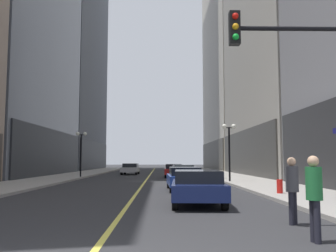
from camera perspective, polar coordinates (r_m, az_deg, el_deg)
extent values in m
plane|color=#2D2D30|center=(40.44, -2.95, -7.80)|extent=(200.00, 200.00, 0.00)
cube|color=#9E9991|center=(41.52, -14.50, -7.47)|extent=(4.50, 78.00, 0.15)
cube|color=#9E9991|center=(41.02, 8.76, -7.61)|extent=(4.50, 78.00, 0.15)
cube|color=#E5D64C|center=(40.44, -2.95, -7.80)|extent=(0.16, 70.00, 0.01)
cube|color=#212327|center=(41.61, -17.74, -4.04)|extent=(0.50, 22.80, 5.00)
cube|color=black|center=(66.45, -11.46, -4.60)|extent=(0.50, 24.70, 5.00)
cube|color=#3A3935|center=(40.97, 12.08, -4.16)|extent=(0.50, 22.80, 5.00)
cube|color=#B7AD99|center=(70.16, 12.81, 10.70)|extent=(14.70, 26.00, 41.97)
cube|color=#403C35|center=(66.05, 7.01, -4.66)|extent=(0.50, 24.70, 5.00)
cube|color=#141E4C|center=(14.39, 4.63, -9.82)|extent=(2.18, 4.81, 0.55)
cube|color=black|center=(14.13, 4.66, -7.97)|extent=(1.84, 2.73, 0.50)
cylinder|color=black|center=(16.04, 1.24, -10.36)|extent=(0.25, 0.65, 0.64)
cylinder|color=black|center=(16.12, 7.41, -10.29)|extent=(0.25, 0.65, 0.64)
cylinder|color=black|center=(12.75, 1.12, -11.65)|extent=(0.25, 0.65, 0.64)
cylinder|color=black|center=(12.85, 8.90, -11.54)|extent=(0.25, 0.65, 0.64)
cube|color=navy|center=(20.89, 2.54, -8.44)|extent=(1.93, 4.65, 0.55)
cube|color=black|center=(20.64, 2.59, -7.16)|extent=(1.67, 2.62, 0.50)
cylinder|color=black|center=(22.46, 0.14, -8.93)|extent=(0.23, 0.64, 0.64)
cylinder|color=black|center=(22.59, 4.21, -8.90)|extent=(0.23, 0.64, 0.64)
cylinder|color=black|center=(19.25, 0.58, -9.53)|extent=(0.23, 0.64, 0.64)
cylinder|color=black|center=(19.40, 5.33, -9.47)|extent=(0.23, 0.64, 0.64)
cube|color=#196038|center=(30.15, 2.25, -7.50)|extent=(1.93, 4.82, 0.55)
cube|color=black|center=(29.90, 2.30, -6.61)|extent=(1.64, 2.72, 0.50)
cylinder|color=black|center=(31.75, 0.59, -7.89)|extent=(0.25, 0.65, 0.64)
cylinder|color=black|center=(31.90, 3.31, -7.87)|extent=(0.25, 0.65, 0.64)
cylinder|color=black|center=(28.44, 1.07, -8.19)|extent=(0.25, 0.65, 0.64)
cylinder|color=black|center=(28.60, 4.10, -8.16)|extent=(0.25, 0.65, 0.64)
cube|color=#B21919|center=(36.72, 0.87, -7.12)|extent=(1.87, 4.52, 0.55)
cube|color=black|center=(36.48, 0.87, -6.39)|extent=(1.61, 2.54, 0.50)
cylinder|color=black|center=(38.29, -0.32, -7.46)|extent=(0.23, 0.64, 0.64)
cylinder|color=black|center=(38.31, 1.99, -7.46)|extent=(0.23, 0.64, 0.64)
cylinder|color=black|center=(35.16, -0.35, -7.65)|extent=(0.23, 0.64, 0.64)
cylinder|color=black|center=(35.18, 2.16, -7.65)|extent=(0.23, 0.64, 0.64)
cube|color=#B7B7BC|center=(44.12, -5.92, -6.80)|extent=(2.08, 4.42, 0.55)
cube|color=black|center=(44.32, -5.88, -6.18)|extent=(1.78, 2.49, 0.50)
cylinder|color=black|center=(42.52, -5.01, -7.24)|extent=(0.24, 0.65, 0.64)
cylinder|color=black|center=(42.72, -7.29, -7.21)|extent=(0.24, 0.65, 0.64)
cylinder|color=black|center=(45.55, -4.63, -7.12)|extent=(0.24, 0.65, 0.64)
cylinder|color=black|center=(45.74, -6.76, -7.09)|extent=(0.24, 0.65, 0.64)
cylinder|color=black|center=(8.48, 21.83, -13.64)|extent=(0.14, 0.14, 0.88)
cylinder|color=black|center=(8.34, 22.39, -13.77)|extent=(0.14, 0.14, 0.88)
cylinder|color=#1E6633|center=(8.32, 21.91, -8.36)|extent=(0.38, 0.38, 0.69)
sphere|color=tan|center=(8.31, 21.80, -5.15)|extent=(0.24, 0.24, 0.24)
cylinder|color=black|center=(10.40, 18.80, -12.16)|extent=(0.14, 0.14, 0.87)
cylinder|color=black|center=(10.54, 19.22, -12.05)|extent=(0.14, 0.14, 0.87)
cylinder|color=#3F3F44|center=(10.40, 18.88, -7.86)|extent=(0.48, 0.48, 0.69)
sphere|color=tan|center=(10.39, 18.80, -5.32)|extent=(0.23, 0.23, 0.23)
cylinder|color=black|center=(10.56, 19.20, 14.21)|extent=(3.20, 0.12, 0.12)
cube|color=black|center=(10.13, 10.39, 14.84)|extent=(0.28, 0.24, 0.90)
sphere|color=red|center=(10.11, 10.52, 16.60)|extent=(0.17, 0.17, 0.17)
sphere|color=orange|center=(10.00, 10.55, 15.12)|extent=(0.17, 0.17, 0.17)
sphere|color=green|center=(9.91, 10.58, 13.60)|extent=(0.17, 0.17, 0.17)
cylinder|color=black|center=(35.87, -13.51, -4.61)|extent=(0.14, 0.14, 4.20)
cylinder|color=black|center=(35.95, -13.43, -1.35)|extent=(0.80, 0.06, 0.06)
sphere|color=white|center=(36.03, -13.98, -1.18)|extent=(0.36, 0.36, 0.36)
sphere|color=white|center=(35.88, -12.89, -1.19)|extent=(0.36, 0.36, 0.36)
cylinder|color=black|center=(27.67, 9.61, -4.50)|extent=(0.14, 0.14, 4.20)
cylinder|color=black|center=(27.78, 9.54, -0.27)|extent=(0.80, 0.06, 0.06)
sphere|color=white|center=(27.72, 8.83, -0.06)|extent=(0.36, 0.36, 0.36)
sphere|color=white|center=(27.85, 10.25, -0.07)|extent=(0.36, 0.36, 0.36)
cylinder|color=red|center=(18.24, 17.13, -9.27)|extent=(0.28, 0.28, 0.80)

